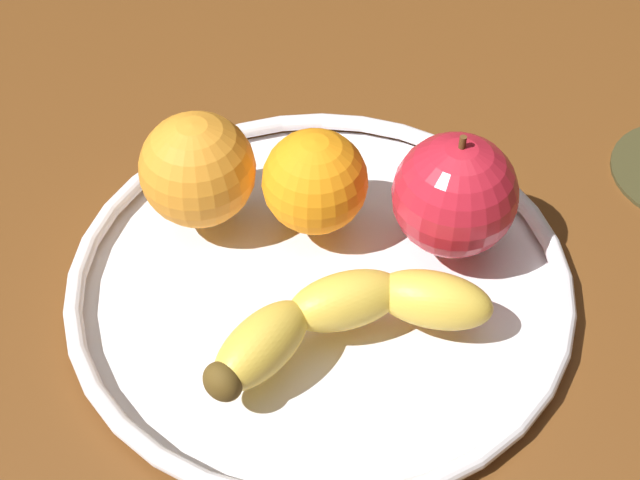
{
  "coord_description": "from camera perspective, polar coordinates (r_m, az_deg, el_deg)",
  "views": [
    {
      "loc": [
        14.65,
        36.19,
        46.69
      ],
      "look_at": [
        0.0,
        0.0,
        4.8
      ],
      "focal_mm": 51.62,
      "sensor_mm": 36.0,
      "label": 1
    }
  ],
  "objects": [
    {
      "name": "orange_front_left",
      "position": [
        0.61,
        -7.6,
        4.35
      ],
      "size": [
        7.75,
        7.75,
        7.75
      ],
      "primitive_type": "sphere",
      "color": "orange",
      "rests_on": "fruit_bowl"
    },
    {
      "name": "ground_plane",
      "position": [
        0.62,
        0.0,
        -4.26
      ],
      "size": [
        142.78,
        142.78,
        4.0
      ],
      "primitive_type": "cube",
      "color": "brown"
    },
    {
      "name": "orange_front_right",
      "position": [
        0.6,
        -0.31,
        3.64
      ],
      "size": [
        7.03,
        7.03,
        7.03
      ],
      "primitive_type": "sphere",
      "color": "orange",
      "rests_on": "fruit_bowl"
    },
    {
      "name": "apple",
      "position": [
        0.59,
        8.35,
        2.77
      ],
      "size": [
        8.11,
        8.11,
        8.91
      ],
      "color": "red",
      "rests_on": "fruit_bowl"
    },
    {
      "name": "banana",
      "position": [
        0.55,
        1.33,
        -4.85
      ],
      "size": [
        19.11,
        7.6,
        3.53
      ],
      "rotation": [
        0.0,
        0.0,
        -0.07
      ],
      "color": "yellow",
      "rests_on": "fruit_bowl"
    },
    {
      "name": "fruit_bowl",
      "position": [
        0.6,
        0.0,
        -2.52
      ],
      "size": [
        32.96,
        32.96,
        1.8
      ],
      "color": "white",
      "rests_on": "ground_plane"
    }
  ]
}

